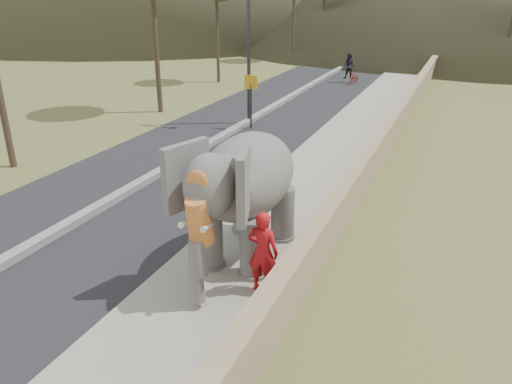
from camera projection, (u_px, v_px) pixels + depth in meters
ground at (176, 338)px, 9.19m from camera, size 160.00×160.00×0.00m
road at (201, 151)px, 19.49m from camera, size 7.00×120.00×0.03m
median at (201, 149)px, 19.45m from camera, size 0.35×120.00×0.22m
walkway at (325, 166)px, 17.65m from camera, size 3.00×120.00×0.15m
parapet at (373, 160)px, 16.88m from camera, size 0.30×120.00×1.10m
lamppost at (255, 14)px, 21.48m from camera, size 1.76×0.36×8.00m
signboard at (251, 93)px, 21.88m from camera, size 0.60×0.08×2.40m
elephant_and_man at (248, 194)px, 11.32m from camera, size 2.33×4.16×3.01m
motorcyclist at (352, 71)px, 32.64m from camera, size 1.15×1.59×1.92m
trees at (412, 19)px, 30.73m from camera, size 48.44×42.08×9.04m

